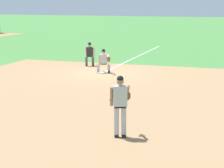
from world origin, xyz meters
name	(u,v)px	position (x,y,z in m)	size (l,w,h in m)	color
ground_plane	(102,73)	(0.00, 0.00, 0.00)	(160.00, 160.00, 0.00)	#47843D
infield_dirt_patch	(108,96)	(-5.25, -2.16, 0.00)	(18.00, 18.00, 0.01)	#A87F56
foul_line_stripe	(137,57)	(7.43, 0.00, 0.01)	(14.85, 0.10, 0.00)	white
first_base_bag	(102,73)	(0.00, 0.00, 0.04)	(0.38, 0.38, 0.09)	white
baseball	(109,99)	(-6.00, -2.46, 0.04)	(0.07, 0.07, 0.07)	white
pitcher	(121,102)	(-10.45, -4.32, 1.06)	(0.82, 0.60, 1.86)	black
first_baseman	(104,60)	(0.20, -0.05, 0.73)	(0.85, 0.96, 1.34)	black
umpire	(90,53)	(2.35, 1.63, 0.79)	(0.60, 0.67, 1.46)	black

